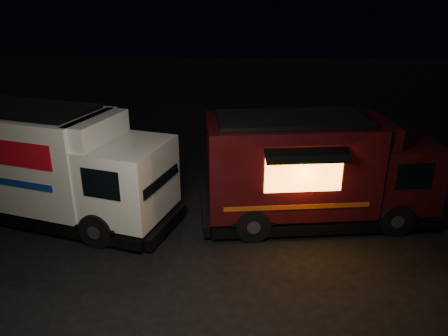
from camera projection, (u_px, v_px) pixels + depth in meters
ground at (207, 248)px, 12.37m from camera, size 80.00×80.00×0.00m
white_truck at (53, 165)px, 13.52m from camera, size 8.25×4.53×3.55m
red_truck at (319, 169)px, 13.38m from camera, size 7.58×3.76×3.37m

